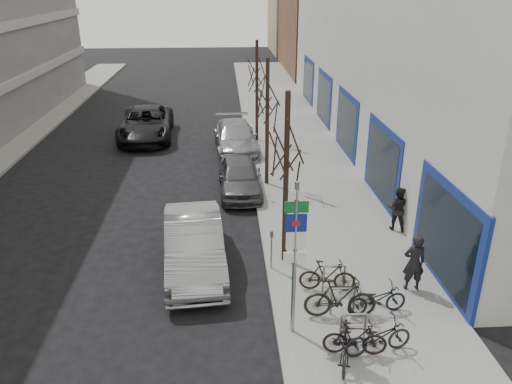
{
  "coord_description": "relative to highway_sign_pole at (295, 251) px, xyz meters",
  "views": [
    {
      "loc": [
        0.83,
        -10.14,
        8.29
      ],
      "look_at": [
        1.79,
        4.66,
        2.0
      ],
      "focal_mm": 35.0,
      "sensor_mm": 36.0,
      "label": 1
    }
  ],
  "objects": [
    {
      "name": "bike_mid_inner",
      "position": [
        1.31,
        0.52,
        -1.73
      ],
      "size": [
        1.94,
        0.68,
        1.16
      ],
      "primitive_type": "imported",
      "rotation": [
        0.0,
        0.0,
        1.51
      ],
      "color": "black",
      "rests_on": "sidewalk_east"
    },
    {
      "name": "bike_near_left",
      "position": [
        1.09,
        -1.07,
        -1.76
      ],
      "size": [
        0.96,
        1.86,
        1.09
      ],
      "primitive_type": "imported",
      "rotation": [
        0.0,
        0.0,
        -0.25
      ],
      "color": "black",
      "rests_on": "sidewalk_east"
    },
    {
      "name": "bike_near_right",
      "position": [
        1.34,
        -0.92,
        -1.85
      ],
      "size": [
        1.57,
        0.66,
        0.92
      ],
      "primitive_type": "imported",
      "rotation": [
        0.0,
        0.0,
        1.43
      ],
      "color": "black",
      "rests_on": "sidewalk_east"
    },
    {
      "name": "tan_building_far",
      "position": [
        11.1,
        55.01,
        2.04
      ],
      "size": [
        13.0,
        12.0,
        9.0
      ],
      "primitive_type": "cube",
      "color": "#937A5B",
      "rests_on": "ground"
    },
    {
      "name": "bike_rack",
      "position": [
        1.4,
        0.61,
        -1.8
      ],
      "size": [
        0.66,
        2.26,
        0.83
      ],
      "color": "gray",
      "rests_on": "sidewalk_east"
    },
    {
      "name": "bike_far_curb",
      "position": [
        1.9,
        -0.91,
        -1.79
      ],
      "size": [
        1.76,
        0.85,
        1.03
      ],
      "primitive_type": "imported",
      "rotation": [
        0.0,
        0.0,
        1.78
      ],
      "color": "black",
      "rests_on": "sidewalk_east"
    },
    {
      "name": "pedestrian_near",
      "position": [
        3.64,
        1.66,
        -1.45
      ],
      "size": [
        0.64,
        0.43,
        1.71
      ],
      "primitive_type": "imported",
      "rotation": [
        0.0,
        0.0,
        3.11
      ],
      "color": "black",
      "rests_on": "sidewalk_east"
    },
    {
      "name": "bike_far_inner",
      "position": [
        1.21,
        1.74,
        -1.82
      ],
      "size": [
        1.66,
        0.71,
        0.98
      ],
      "primitive_type": "imported",
      "rotation": [
        0.0,
        0.0,
        1.42
      ],
      "color": "black",
      "rests_on": "sidewalk_east"
    },
    {
      "name": "brick_building_far",
      "position": [
        10.6,
        40.01,
        1.54
      ],
      "size": [
        12.0,
        14.0,
        8.0
      ],
      "primitive_type": "cube",
      "color": "brown",
      "rests_on": "ground"
    },
    {
      "name": "parked_car_front",
      "position": [
        -2.6,
        3.44,
        -1.63
      ],
      "size": [
        2.17,
        5.13,
        1.65
      ],
      "primitive_type": "imported",
      "rotation": [
        0.0,
        0.0,
        0.09
      ],
      "color": "#939397",
      "rests_on": "ground"
    },
    {
      "name": "tree_near",
      "position": [
        0.2,
        3.51,
        1.65
      ],
      "size": [
        1.8,
        1.8,
        5.5
      ],
      "color": "black",
      "rests_on": "ground"
    },
    {
      "name": "sidewalk_east",
      "position": [
        2.1,
        10.01,
        -2.38
      ],
      "size": [
        5.0,
        70.0,
        0.15
      ],
      "primitive_type": "cube",
      "color": "slate",
      "rests_on": "ground"
    },
    {
      "name": "bike_mid_curb",
      "position": [
        2.31,
        0.6,
        -1.81
      ],
      "size": [
        1.7,
        0.74,
        1.0
      ],
      "primitive_type": "imported",
      "rotation": [
        0.0,
        0.0,
        1.72
      ],
      "color": "black",
      "rests_on": "sidewalk_east"
    },
    {
      "name": "tree_far",
      "position": [
        0.2,
        16.51,
        1.65
      ],
      "size": [
        1.8,
        1.8,
        5.5
      ],
      "color": "black",
      "rests_on": "ground"
    },
    {
      "name": "lane_car",
      "position": [
        -6.01,
        17.73,
        -1.61
      ],
      "size": [
        3.11,
        6.26,
        1.7
      ],
      "primitive_type": "imported",
      "rotation": [
        0.0,
        0.0,
        0.05
      ],
      "color": "black",
      "rests_on": "ground"
    },
    {
      "name": "pedestrian_far",
      "position": [
        4.4,
        5.35,
        -1.5
      ],
      "size": [
        0.72,
        0.64,
        1.62
      ],
      "primitive_type": "imported",
      "rotation": [
        0.0,
        0.0,
        2.65
      ],
      "color": "black",
      "rests_on": "sidewalk_east"
    },
    {
      "name": "ground",
      "position": [
        -2.4,
        0.01,
        -2.46
      ],
      "size": [
        120.0,
        120.0,
        0.0
      ],
      "primitive_type": "plane",
      "color": "black",
      "rests_on": "ground"
    },
    {
      "name": "meter_front",
      "position": [
        -0.25,
        3.01,
        -1.54
      ],
      "size": [
        0.1,
        0.08,
        1.27
      ],
      "color": "gray",
      "rests_on": "sidewalk_east"
    },
    {
      "name": "tree_mid",
      "position": [
        0.2,
        10.01,
        1.65
      ],
      "size": [
        1.8,
        1.8,
        5.5
      ],
      "color": "black",
      "rests_on": "ground"
    },
    {
      "name": "parked_car_mid",
      "position": [
        -1.0,
        9.41,
        -1.73
      ],
      "size": [
        1.84,
        4.3,
        1.45
      ],
      "primitive_type": "imported",
      "rotation": [
        0.0,
        0.0,
        0.03
      ],
      "color": "#505156",
      "rests_on": "ground"
    },
    {
      "name": "meter_mid",
      "position": [
        -0.25,
        8.51,
        -1.54
      ],
      "size": [
        0.1,
        0.08,
        1.27
      ],
      "color": "gray",
      "rests_on": "sidewalk_east"
    },
    {
      "name": "parked_car_back",
      "position": [
        -1.0,
        14.95,
        -1.7
      ],
      "size": [
        2.45,
        5.35,
        1.52
      ],
      "primitive_type": "imported",
      "rotation": [
        0.0,
        0.0,
        0.06
      ],
      "color": "#95969A",
      "rests_on": "ground"
    },
    {
      "name": "highway_sign_pole",
      "position": [
        0.0,
        0.0,
        0.0
      ],
      "size": [
        0.55,
        0.1,
        4.2
      ],
      "color": "gray",
      "rests_on": "ground"
    },
    {
      "name": "meter_back",
      "position": [
        -0.25,
        14.01,
        -1.54
      ],
      "size": [
        0.1,
        0.08,
        1.27
      ],
      "color": "gray",
      "rests_on": "sidewalk_east"
    }
  ]
}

